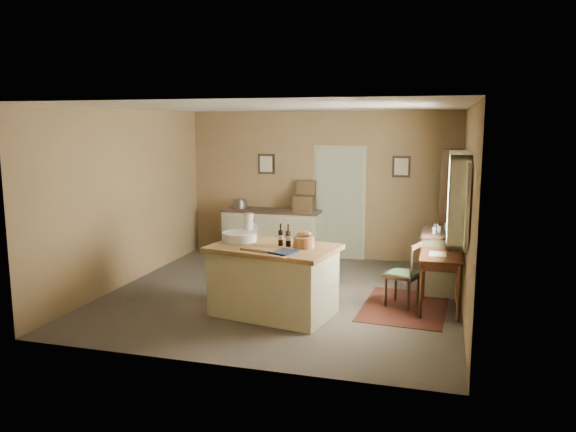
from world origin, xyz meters
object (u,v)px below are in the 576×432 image
Objects in this scene: sideboard at (272,232)px; right_cabinet at (441,259)px; work_island at (273,278)px; writing_desk at (441,262)px; desk_chair at (402,275)px; shelving_unit at (453,213)px.

right_cabinet is (3.06, -1.26, -0.02)m from sideboard.
work_island is at bearing -72.35° from sideboard.
desk_chair is (-0.50, 0.04, -0.23)m from writing_desk.
sideboard is at bearing 157.36° from desk_chair.
work_island reaches higher than desk_chair.
sideboard is 3.41m from desk_chair.
writing_desk is 1.06m from right_cabinet.
work_island is at bearing -139.92° from right_cabinet.
work_island is 0.95× the size of sideboard.
right_cabinet is 1.05m from shelving_unit.
sideboard is at bearing 173.23° from shelving_unit.
writing_desk is (3.06, -2.29, 0.19)m from sideboard.
right_cabinet is at bearing -22.31° from sideboard.
writing_desk is 1.95m from shelving_unit.
work_island is 1.96× the size of writing_desk.
sideboard is 2.10× the size of desk_chair.
sideboard is 0.89× the size of shelving_unit.
desk_chair is 2.06m from shelving_unit.
right_cabinet is at bearing 90.01° from writing_desk.
work_island is 2.23m from writing_desk.
work_island is 0.85× the size of shelving_unit.
work_island is 3.17m from sideboard.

